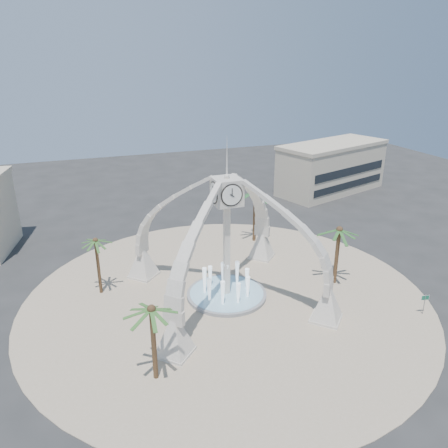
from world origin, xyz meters
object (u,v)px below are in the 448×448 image
object	(u,v)px
clock_tower	(227,237)
street_sign	(425,300)
fountain	(227,294)
palm_west	(95,241)
palm_east	(339,230)
palm_north	(255,192)
palm_south	(151,310)

from	to	relation	value
clock_tower	street_sign	distance (m)	19.29
fountain	palm_west	distance (m)	13.95
fountain	palm_east	size ratio (longest dim) A/B	1.15
palm_west	palm_north	bearing A→B (deg)	19.10
fountain	palm_west	bearing A→B (deg)	157.07
clock_tower	palm_east	distance (m)	11.85
fountain	palm_north	world-z (taller)	palm_north
fountain	palm_south	size ratio (longest dim) A/B	1.18
fountain	street_sign	xyz separation A→B (m)	(16.11, -9.39, 1.25)
palm_east	palm_west	bearing A→B (deg)	165.02
fountain	palm_west	xyz separation A→B (m)	(-11.82, 5.00, 5.46)
palm_east	palm_west	distance (m)	24.42
palm_north	street_sign	world-z (taller)	palm_north
palm_east	palm_north	world-z (taller)	palm_north
palm_east	fountain	bearing A→B (deg)	173.65
clock_tower	palm_south	world-z (taller)	clock_tower
palm_east	palm_north	xyz separation A→B (m)	(-3.52, 13.26, 0.58)
palm_south	clock_tower	bearing A→B (deg)	45.69
fountain	palm_west	size ratio (longest dim) A/B	1.23
palm_east	palm_south	distance (m)	22.40
palm_east	palm_north	size ratio (longest dim) A/B	0.92
clock_tower	palm_west	distance (m)	12.86
palm_east	street_sign	bearing A→B (deg)	-61.75
palm_north	palm_south	size ratio (longest dim) A/B	1.11
fountain	palm_north	bearing A→B (deg)	55.41
clock_tower	fountain	distance (m)	6.20
clock_tower	fountain	world-z (taller)	clock_tower
palm_north	palm_east	bearing A→B (deg)	-75.13
palm_east	palm_south	world-z (taller)	palm_east
fountain	street_sign	size ratio (longest dim) A/B	3.72
fountain	palm_east	bearing A→B (deg)	-6.35
palm_east	palm_north	bearing A→B (deg)	104.87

